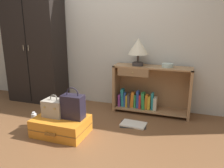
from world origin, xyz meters
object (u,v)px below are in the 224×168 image
(suitcase_large, at_px, (61,126))
(open_book_on_floor, at_px, (133,124))
(wardrobe, at_px, (35,47))
(bowl, at_px, (168,65))
(table_lamp, at_px, (138,48))
(handbag, at_px, (73,106))
(bottle, at_px, (34,119))
(bookshelf, at_px, (148,91))
(train_case, at_px, (54,108))

(suitcase_large, relative_size, open_book_on_floor, 1.68)
(wardrobe, bearing_deg, bowl, 1.47)
(table_lamp, bearing_deg, handbag, -118.81)
(wardrobe, distance_m, bottle, 1.43)
(table_lamp, height_order, bowl, table_lamp)
(bookshelf, bearing_deg, table_lamp, -174.66)
(bookshelf, distance_m, table_lamp, 0.69)
(wardrobe, height_order, handbag, wardrobe)
(wardrobe, distance_m, handbag, 1.70)
(bowl, height_order, bottle, bowl)
(wardrobe, relative_size, bottle, 9.83)
(wardrobe, relative_size, bookshelf, 1.66)
(bookshelf, relative_size, suitcase_large, 1.77)
(bookshelf, xyz_separation_m, table_lamp, (-0.18, -0.02, 0.66))
(wardrobe, bearing_deg, open_book_on_floor, -13.98)
(handbag, relative_size, open_book_on_floor, 1.01)
(bookshelf, bearing_deg, handbag, -125.35)
(wardrobe, height_order, open_book_on_floor, wardrobe)
(handbag, bearing_deg, bottle, 176.43)
(suitcase_large, relative_size, bottle, 3.34)
(bookshelf, xyz_separation_m, bottle, (-1.38, -1.01, -0.26))
(table_lamp, distance_m, handbag, 1.34)
(open_book_on_floor, bearing_deg, bowl, 55.60)
(open_book_on_floor, bearing_deg, bottle, -159.95)
(bookshelf, height_order, handbag, bookshelf)
(wardrobe, height_order, bottle, wardrobe)
(table_lamp, relative_size, bowl, 2.45)
(bowl, bearing_deg, wardrobe, -178.53)
(handbag, bearing_deg, wardrobe, 141.96)
(bowl, bearing_deg, bottle, -148.73)
(train_case, bearing_deg, table_lamp, 51.48)
(suitcase_large, distance_m, open_book_on_floor, 0.98)
(bottle, bearing_deg, wardrobe, 123.37)
(wardrobe, height_order, bowl, wardrobe)
(bowl, relative_size, bottle, 0.84)
(bowl, relative_size, open_book_on_floor, 0.42)
(train_case, distance_m, bottle, 0.44)
(train_case, bearing_deg, handbag, 2.23)
(suitcase_large, height_order, open_book_on_floor, suitcase_large)
(wardrobe, bearing_deg, bottle, -56.63)
(handbag, bearing_deg, bowl, 45.76)
(table_lamp, distance_m, bowl, 0.51)
(wardrobe, relative_size, bowl, 11.69)
(bookshelf, bearing_deg, bottle, -143.76)
(table_lamp, relative_size, suitcase_large, 0.62)
(handbag, distance_m, bottle, 0.70)
(train_case, bearing_deg, suitcase_large, -17.37)
(handbag, bearing_deg, bookshelf, 54.65)
(bookshelf, xyz_separation_m, bowl, (0.27, -0.01, 0.42))
(handbag, distance_m, open_book_on_floor, 0.90)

